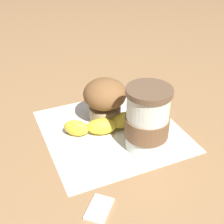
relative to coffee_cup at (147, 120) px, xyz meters
name	(u,v)px	position (x,y,z in m)	size (l,w,h in m)	color
ground_plane	(112,131)	(0.06, -0.06, -0.06)	(3.00, 3.00, 0.00)	#936D47
paper_napkin	(112,130)	(0.06, -0.06, -0.06)	(0.27, 0.27, 0.00)	white
coffee_cup	(147,120)	(0.00, 0.00, 0.00)	(0.08, 0.08, 0.12)	silver
muffin	(105,98)	(0.07, -0.10, -0.01)	(0.09, 0.09, 0.09)	beige
banana	(112,121)	(0.06, -0.06, -0.04)	(0.19, 0.10, 0.03)	yellow
sugar_packet	(99,208)	(0.10, 0.14, -0.06)	(0.05, 0.03, 0.01)	white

